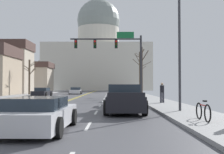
# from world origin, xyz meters

# --- Properties ---
(ground) EXTENTS (20.00, 180.00, 0.20)m
(ground) POSITION_xyz_m (0.00, -0.00, 0.02)
(ground) COLOR #49494E
(signal_gantry) EXTENTS (7.91, 0.41, 7.31)m
(signal_gantry) POSITION_xyz_m (4.85, 16.31, 5.42)
(signal_gantry) COLOR #28282D
(signal_gantry) RESTS_ON ground
(street_lamp_right) EXTENTS (2.15, 0.24, 7.79)m
(street_lamp_right) POSITION_xyz_m (7.93, 1.49, 4.74)
(street_lamp_right) COLOR #333338
(street_lamp_right) RESTS_ON ground
(capitol_building) EXTENTS (31.98, 23.02, 31.76)m
(capitol_building) POSITION_xyz_m (0.00, 74.89, 10.63)
(capitol_building) COLOR beige
(capitol_building) RESTS_ON ground
(sedan_near_00) EXTENTS (2.05, 4.31, 1.27)m
(sedan_near_00) POSITION_xyz_m (5.36, 13.17, 0.60)
(sedan_near_00) COLOR #1E7247
(sedan_near_00) RESTS_ON ground
(sedan_near_01) EXTENTS (2.12, 4.52, 1.29)m
(sedan_near_01) POSITION_xyz_m (5.30, 7.46, 0.60)
(sedan_near_01) COLOR silver
(sedan_near_01) RESTS_ON ground
(pickup_truck_near_02) EXTENTS (2.29, 5.26, 1.61)m
(pickup_truck_near_02) POSITION_xyz_m (5.12, 1.92, 0.72)
(pickup_truck_near_02) COLOR black
(pickup_truck_near_02) RESTS_ON ground
(sedan_near_03) EXTENTS (2.17, 4.45, 1.16)m
(sedan_near_03) POSITION_xyz_m (1.92, -4.49, 0.56)
(sedan_near_03) COLOR silver
(sedan_near_03) RESTS_ON ground
(sedan_oncoming_00) EXTENTS (2.19, 4.32, 1.21)m
(sedan_oncoming_00) POSITION_xyz_m (-5.32, 24.42, 0.57)
(sedan_oncoming_00) COLOR black
(sedan_oncoming_00) RESTS_ON ground
(sedan_oncoming_01) EXTENTS (2.21, 4.46, 1.18)m
(sedan_oncoming_01) POSITION_xyz_m (-1.97, 34.42, 0.55)
(sedan_oncoming_01) COLOR silver
(sedan_oncoming_01) RESTS_ON ground
(flank_building_00) EXTENTS (11.45, 6.51, 9.89)m
(flank_building_00) POSITION_xyz_m (-16.85, 38.55, 5.00)
(flank_building_00) COLOR #B2A38E
(flank_building_00) RESTS_ON ground
(flank_building_01) EXTENTS (14.08, 6.86, 6.80)m
(flank_building_01) POSITION_xyz_m (-16.62, 49.86, 3.44)
(flank_building_01) COLOR #B2A38E
(flank_building_01) RESTS_ON ground
(bare_tree_00) EXTENTS (1.72, 1.91, 6.35)m
(bare_tree_00) POSITION_xyz_m (8.25, 21.49, 3.45)
(bare_tree_00) COLOR #423328
(bare_tree_00) RESTS_ON ground
(bare_tree_01) EXTENTS (2.24, 1.95, 5.36)m
(bare_tree_01) POSITION_xyz_m (-8.32, 28.57, 3.03)
(bare_tree_01) COLOR brown
(bare_tree_01) RESTS_ON ground
(bare_tree_02) EXTENTS (2.86, 2.58, 6.56)m
(bare_tree_02) POSITION_xyz_m (8.54, 26.40, 3.56)
(bare_tree_02) COLOR brown
(bare_tree_02) RESTS_ON ground
(pedestrian_00) EXTENTS (0.35, 0.34, 1.62)m
(pedestrian_00) POSITION_xyz_m (8.48, 8.47, 1.04)
(pedestrian_00) COLOR #33333D
(pedestrian_00) RESTS_ON ground
(bicycle_parked) EXTENTS (0.12, 1.77, 0.85)m
(bicycle_parked) POSITION_xyz_m (8.10, -2.72, 0.49)
(bicycle_parked) COLOR black
(bicycle_parked) RESTS_ON ground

